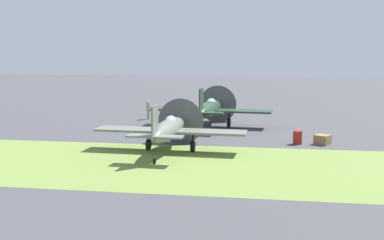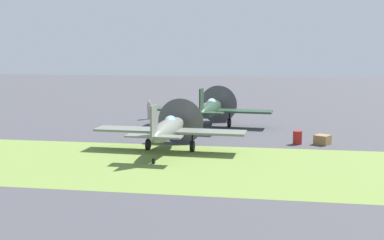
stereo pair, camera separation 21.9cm
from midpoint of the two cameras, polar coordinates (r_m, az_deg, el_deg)
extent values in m
plane|color=#424247|center=(39.30, -0.68, -0.91)|extent=(160.00, 160.00, 0.00)
cube|color=olive|center=(26.96, -5.30, -5.16)|extent=(120.00, 11.00, 0.01)
ellipsoid|color=#233D28|center=(39.38, 1.94, 1.31)|extent=(1.84, 7.13, 1.28)
cube|color=#233D28|center=(39.80, 2.06, 1.16)|extent=(10.06, 2.55, 0.15)
cube|color=#233D28|center=(36.16, 0.92, 2.19)|extent=(0.19, 1.14, 1.97)
cube|color=#233D28|center=(36.25, 0.92, 0.88)|extent=(3.38, 1.19, 0.10)
cone|color=#B7B24C|center=(43.07, 2.96, 1.89)|extent=(0.72, 0.78, 0.66)
cylinder|color=#4C4C51|center=(42.87, 2.91, 1.87)|extent=(3.31, 0.31, 3.32)
ellipsoid|color=#8CB2C6|center=(39.94, 2.12, 2.06)|extent=(0.84, 1.50, 0.73)
cylinder|color=black|center=(40.36, -0.01, -0.16)|extent=(0.28, 0.72, 0.70)
cylinder|color=black|center=(40.29, -0.01, 0.54)|extent=(0.12, 0.12, 0.99)
cylinder|color=black|center=(39.77, 4.20, -0.31)|extent=(0.28, 0.72, 0.70)
cylinder|color=black|center=(39.70, 4.21, 0.40)|extent=(0.12, 0.12, 0.99)
cylinder|color=black|center=(36.36, 0.87, -1.39)|extent=(0.15, 0.34, 0.33)
ellipsoid|color=slate|center=(29.67, -3.00, -1.11)|extent=(1.50, 6.74, 1.22)
cube|color=slate|center=(30.07, -2.81, -1.26)|extent=(9.51, 2.07, 0.14)
cube|color=slate|center=(26.63, -4.65, -0.26)|extent=(0.14, 1.09, 1.87)
cube|color=slate|center=(26.76, -4.63, -1.93)|extent=(3.18, 1.02, 0.10)
cone|color=#B7B24C|center=(33.12, -1.45, -0.12)|extent=(0.66, 0.72, 0.63)
cylinder|color=#4C4C51|center=(32.93, -1.53, -0.17)|extent=(3.15, 0.17, 3.15)
ellipsoid|color=#8CB2C6|center=(30.17, -2.73, -0.13)|extent=(0.75, 1.41, 0.69)
cylinder|color=black|center=(30.71, -5.34, -2.88)|extent=(0.24, 0.68, 0.67)
cylinder|color=black|center=(30.63, -5.35, -2.02)|extent=(0.12, 0.12, 0.94)
cylinder|color=black|center=(30.02, -0.11, -3.10)|extent=(0.24, 0.68, 0.67)
cylinder|color=black|center=(29.93, -0.11, -2.22)|extent=(0.12, 0.12, 0.94)
cylinder|color=black|center=(26.94, -4.66, -4.83)|extent=(0.13, 0.32, 0.31)
cylinder|color=#9E998E|center=(44.31, -5.29, 0.66)|extent=(0.30, 0.30, 0.88)
cylinder|color=#9E998E|center=(44.22, -5.30, 1.63)|extent=(0.38, 0.38, 0.62)
sphere|color=tan|center=(44.17, -5.31, 2.17)|extent=(0.23, 0.23, 0.23)
cylinder|color=#9E998E|center=(44.47, -5.23, 1.66)|extent=(0.11, 0.11, 0.59)
cylinder|color=#9E998E|center=(43.96, -5.37, 1.59)|extent=(0.11, 0.11, 0.59)
cylinder|color=maroon|center=(33.08, 12.13, -2.03)|extent=(0.60, 0.60, 0.90)
cube|color=olive|center=(33.44, 14.91, -2.24)|extent=(1.24, 1.24, 0.64)
camera|label=1|loc=(0.11, -90.18, -0.03)|focal=45.33mm
camera|label=2|loc=(0.11, 89.82, 0.03)|focal=45.33mm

